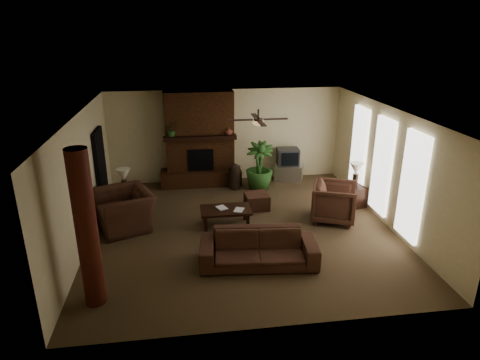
{
  "coord_description": "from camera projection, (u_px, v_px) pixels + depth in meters",
  "views": [
    {
      "loc": [
        -1.32,
        -8.9,
        4.58
      ],
      "look_at": [
        0.0,
        0.4,
        1.1
      ],
      "focal_mm": 31.52,
      "sensor_mm": 36.0,
      "label": 1
    }
  ],
  "objects": [
    {
      "name": "fireplace",
      "position": [
        200.0,
        147.0,
        12.51
      ],
      "size": [
        2.4,
        0.7,
        2.8
      ],
      "color": "#562E17",
      "rests_on": "ground"
    },
    {
      "name": "windows",
      "position": [
        382.0,
        166.0,
        10.2
      ],
      "size": [
        0.08,
        3.65,
        2.35
      ],
      "color": "white",
      "rests_on": "ground"
    },
    {
      "name": "log_column",
      "position": [
        87.0,
        230.0,
        6.93
      ],
      "size": [
        0.36,
        0.36,
        2.8
      ],
      "primitive_type": "cylinder",
      "color": "#582116",
      "rests_on": "ground"
    },
    {
      "name": "tv",
      "position": [
        288.0,
        157.0,
        12.91
      ],
      "size": [
        0.68,
        0.56,
        0.52
      ],
      "color": "#343437",
      "rests_on": "tv_stand"
    },
    {
      "name": "side_table_right",
      "position": [
        354.0,
        196.0,
        11.22
      ],
      "size": [
        0.61,
        0.61,
        0.55
      ],
      "primitive_type": "cube",
      "rotation": [
        0.0,
        0.0,
        0.25
      ],
      "color": "black",
      "rests_on": "ground"
    },
    {
      "name": "room_shell",
      "position": [
        242.0,
        174.0,
        9.54
      ],
      "size": [
        7.0,
        7.0,
        7.0
      ],
      "color": "brown",
      "rests_on": "ground"
    },
    {
      "name": "lamp_right",
      "position": [
        356.0,
        170.0,
        10.99
      ],
      "size": [
        0.45,
        0.45,
        0.65
      ],
      "color": "black",
      "rests_on": "side_table_right"
    },
    {
      "name": "mantel_vase",
      "position": [
        229.0,
        131.0,
        12.23
      ],
      "size": [
        0.25,
        0.25,
        0.22
      ],
      "primitive_type": "imported",
      "rotation": [
        0.0,
        0.0,
        -0.12
      ],
      "color": "brown",
      "rests_on": "fireplace"
    },
    {
      "name": "tv_stand",
      "position": [
        289.0,
        172.0,
        13.12
      ],
      "size": [
        0.98,
        0.78,
        0.5
      ],
      "primitive_type": "cube",
      "rotation": [
        0.0,
        0.0,
        -0.39
      ],
      "color": "silver",
      "rests_on": "ground"
    },
    {
      "name": "side_table_left",
      "position": [
        125.0,
        203.0,
        10.79
      ],
      "size": [
        0.58,
        0.58,
        0.55
      ],
      "primitive_type": "cube",
      "rotation": [
        0.0,
        0.0,
        0.19
      ],
      "color": "black",
      "rests_on": "ground"
    },
    {
      "name": "floor_vase",
      "position": [
        234.0,
        175.0,
        12.36
      ],
      "size": [
        0.34,
        0.34,
        0.77
      ],
      "color": "black",
      "rests_on": "ground"
    },
    {
      "name": "floor_plant",
      "position": [
        259.0,
        176.0,
        12.35
      ],
      "size": [
        1.06,
        1.54,
        0.79
      ],
      "primitive_type": "imported",
      "rotation": [
        0.0,
        0.0,
        -0.2
      ],
      "color": "#2F5B24",
      "rests_on": "ground"
    },
    {
      "name": "doorway",
      "position": [
        101.0,
        170.0,
        10.88
      ],
      "size": [
        0.1,
        1.0,
        2.1
      ],
      "primitive_type": "cube",
      "color": "black",
      "rests_on": "ground"
    },
    {
      "name": "armchair_right",
      "position": [
        334.0,
        200.0,
        10.32
      ],
      "size": [
        1.26,
        1.3,
        1.05
      ],
      "primitive_type": "imported",
      "rotation": [
        0.0,
        0.0,
        1.19
      ],
      "color": "#4B2D20",
      "rests_on": "ground"
    },
    {
      "name": "armchair_left",
      "position": [
        124.0,
        204.0,
        9.94
      ],
      "size": [
        1.35,
        1.61,
        1.2
      ],
      "primitive_type": "imported",
      "rotation": [
        0.0,
        0.0,
        -1.18
      ],
      "color": "#4B2D20",
      "rests_on": "ground"
    },
    {
      "name": "ottoman",
      "position": [
        257.0,
        201.0,
        11.11
      ],
      "size": [
        0.62,
        0.62,
        0.4
      ],
      "primitive_type": "cube",
      "rotation": [
        0.0,
        0.0,
        0.04
      ],
      "color": "#4B2D20",
      "rests_on": "ground"
    },
    {
      "name": "ceiling_fan",
      "position": [
        258.0,
        121.0,
        9.48
      ],
      "size": [
        1.35,
        1.35,
        0.37
      ],
      "color": "black",
      "rests_on": "ceiling"
    },
    {
      "name": "book_b",
      "position": [
        235.0,
        204.0,
        9.97
      ],
      "size": [
        0.21,
        0.1,
        0.29
      ],
      "primitive_type": "imported",
      "rotation": [
        0.0,
        0.0,
        -0.39
      ],
      "color": "#999999",
      "rests_on": "coffee_table"
    },
    {
      "name": "coffee_table",
      "position": [
        226.0,
        211.0,
        10.1
      ],
      "size": [
        1.2,
        0.7,
        0.43
      ],
      "color": "black",
      "rests_on": "ground"
    },
    {
      "name": "mantel_plant",
      "position": [
        172.0,
        131.0,
        12.01
      ],
      "size": [
        0.38,
        0.42,
        0.33
      ],
      "primitive_type": "imported",
      "rotation": [
        0.0,
        0.0,
        0.01
      ],
      "color": "#2F5B24",
      "rests_on": "fireplace"
    },
    {
      "name": "sofa",
      "position": [
        259.0,
        243.0,
        8.43
      ],
      "size": [
        2.41,
        0.91,
        0.92
      ],
      "primitive_type": "imported",
      "rotation": [
        0.0,
        0.0,
        -0.1
      ],
      "color": "#4B2D20",
      "rests_on": "ground"
    },
    {
      "name": "book_a",
      "position": [
        218.0,
        204.0,
        10.0
      ],
      "size": [
        0.21,
        0.1,
        0.29
      ],
      "primitive_type": "imported",
      "rotation": [
        0.0,
        0.0,
        0.37
      ],
      "color": "#999999",
      "rests_on": "coffee_table"
    },
    {
      "name": "lamp_left",
      "position": [
        124.0,
        176.0,
        10.54
      ],
      "size": [
        0.45,
        0.45,
        0.65
      ],
      "color": "black",
      "rests_on": "side_table_left"
    }
  ]
}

